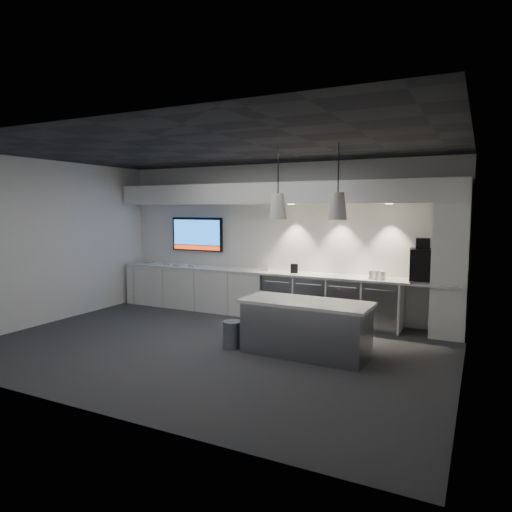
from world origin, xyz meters
The scene contains 28 objects.
floor centered at (0.00, 0.00, 0.00)m, with size 7.00×7.00×0.00m, color #313133.
ceiling centered at (0.00, 0.00, 3.00)m, with size 7.00×7.00×0.00m, color black.
wall_back centered at (0.00, 2.50, 1.50)m, with size 7.00×7.00×0.00m, color white.
wall_front centered at (0.00, -2.50, 1.50)m, with size 7.00×7.00×0.00m, color white.
wall_left centered at (-3.50, 0.00, 1.50)m, with size 7.00×7.00×0.00m, color white.
wall_right centered at (3.50, 0.00, 1.50)m, with size 7.00×7.00×0.00m, color white.
back_counter centered at (0.00, 2.17, 0.88)m, with size 6.80×0.65×0.04m, color white.
left_base_cabinets centered at (-1.75, 2.17, 0.43)m, with size 3.30×0.63×0.86m, color white.
fridge_unit_a centered at (0.25, 2.17, 0.42)m, with size 0.60×0.61×0.85m, color gray.
fridge_unit_b centered at (0.88, 2.17, 0.42)m, with size 0.60×0.61×0.85m, color gray.
fridge_unit_c centered at (1.51, 2.17, 0.42)m, with size 0.60×0.61×0.85m, color gray.
fridge_unit_d centered at (2.14, 2.17, 0.42)m, with size 0.60×0.61×0.85m, color gray.
backsplash centered at (1.20, 2.48, 1.55)m, with size 4.60×0.03×1.30m, color white.
soffit centered at (0.00, 2.20, 2.40)m, with size 6.90×0.60×0.40m, color white.
column centered at (3.20, 2.20, 1.30)m, with size 0.55×0.55×2.60m, color white.
wall_tv centered at (-1.90, 2.45, 1.56)m, with size 1.25×0.07×0.72m.
island centered at (1.42, 0.27, 0.40)m, with size 1.89×0.85×0.79m.
bin centered at (0.30, 0.08, 0.21)m, with size 0.29×0.29×0.41m, color gray.
coffee_machine centered at (2.76, 2.20, 1.20)m, with size 0.46×0.62×0.73m.
sign_black centered at (0.50, 2.11, 0.99)m, with size 0.14×0.02×0.18m, color black.
sign_white centered at (-0.15, 2.14, 0.97)m, with size 0.18×0.02×0.14m, color white.
cup_cluster centered at (2.05, 2.07, 0.97)m, with size 0.27×0.17×0.15m, color white, non-canonical shape.
tray_a centered at (-2.99, 2.15, 0.91)m, with size 0.16×0.16×0.03m, color #9A9A9A.
tray_b centered at (-2.46, 2.15, 0.91)m, with size 0.16×0.16×0.03m, color #9A9A9A.
tray_c centered at (-2.16, 2.08, 0.91)m, with size 0.16×0.16×0.03m, color #9A9A9A.
tray_d centered at (-1.78, 2.11, 0.91)m, with size 0.16×0.16×0.03m, color #9A9A9A.
pendant_left centered at (0.97, 0.27, 2.15)m, with size 0.26×0.26×1.07m.
pendant_right centered at (1.86, 0.27, 2.15)m, with size 0.26×0.26×1.07m.
Camera 1 is at (3.65, -5.82, 2.12)m, focal length 32.00 mm.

